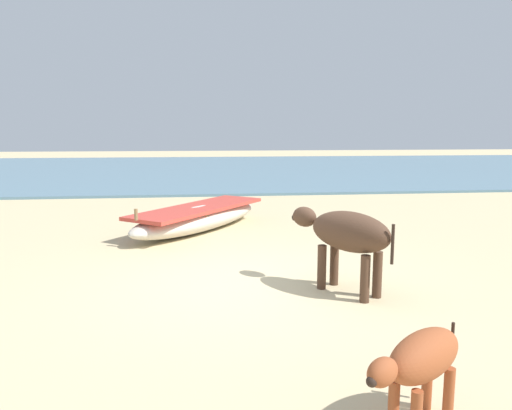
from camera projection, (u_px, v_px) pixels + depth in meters
The scene contains 5 objects.
ground at pixel (251, 285), 6.51m from camera, with size 80.00×80.00×0.00m, color #CCB789.
sea_water at pixel (214, 169), 24.80m from camera, with size 60.00×20.00×0.08m, color slate.
fishing_boat_0 at pixel (199, 217), 9.99m from camera, with size 3.13×3.69×0.70m.
cow_adult_dark at pixel (346, 234), 6.14m from camera, with size 1.18×1.46×1.05m.
calf_near_rust at pixel (421, 361), 3.33m from camera, with size 0.96×0.79×0.70m.
Camera 1 is at (-0.63, -6.23, 2.07)m, focal length 34.25 mm.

